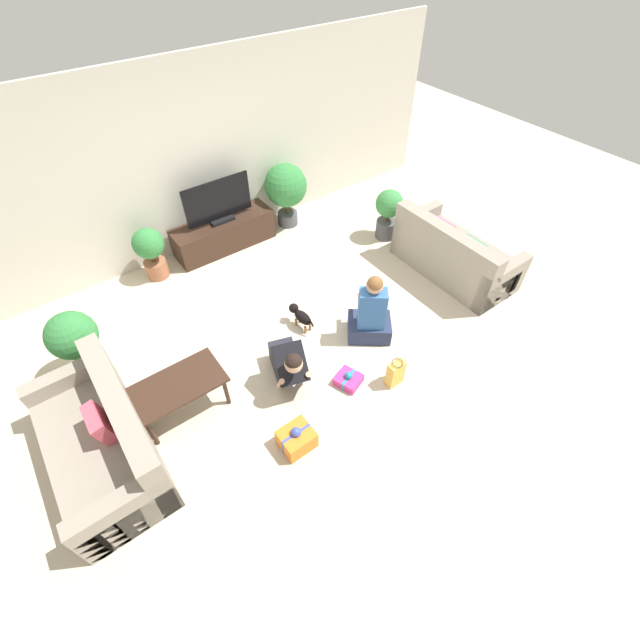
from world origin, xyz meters
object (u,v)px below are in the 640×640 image
coffee_table (178,387)px  gift_box_b (297,439)px  tv (218,204)px  sofa_right (453,255)px  tv_console (224,234)px  potted_plant_corner_left (73,338)px  gift_bag_a (395,373)px  sofa_left (104,442)px  potted_plant_back_right (286,188)px  person_sitting (371,315)px  gift_box_a (348,379)px  potted_plant_back_left (150,250)px  dog (300,315)px  potted_plant_corner_right (388,211)px  person_kneeling (288,363)px

coffee_table → gift_box_b: bearing=-55.4°
coffee_table → tv: size_ratio=0.92×
sofa_right → tv_console: size_ratio=1.12×
tv → potted_plant_corner_left: 2.70m
tv_console → gift_bag_a: size_ratio=4.18×
sofa_left → tv: (2.54, 2.46, 0.45)m
potted_plant_back_right → person_sitting: potted_plant_back_right is taller
tv_console → potted_plant_corner_left: bearing=-152.4°
gift_box_a → sofa_right: bearing=15.1°
sofa_left → potted_plant_back_left: 2.80m
potted_plant_back_right → gift_bag_a: size_ratio=2.77×
dog → gift_bag_a: (0.35, -1.36, -0.01)m
coffee_table → gift_bag_a: bearing=-27.7°
tv_console → person_sitting: person_sitting is taller
dog → tv: bearing=-97.0°
sofa_left → gift_box_a: 2.55m
person_sitting → dog: bearing=-9.6°
gift_bag_a → potted_plant_corner_right: bearing=49.5°
potted_plant_back_right → potted_plant_corner_left: bearing=-161.2°
sofa_right → person_sitting: (-1.76, -0.24, 0.06)m
coffee_table → tv: bearing=53.8°
sofa_left → gift_box_a: size_ratio=5.07×
sofa_right → coffee_table: size_ratio=1.83×
sofa_right → potted_plant_corner_left: bearing=75.3°
tv → potted_plant_corner_right: (2.17, -1.27, -0.29)m
tv → tv_console: bearing=0.0°
potted_plant_corner_left → gift_box_b: bearing=-57.4°
potted_plant_corner_right → potted_plant_back_left: potted_plant_corner_right is taller
sofa_right → tv: tv is taller
dog → gift_box_b: 1.66m
gift_bag_a → coffee_table: bearing=152.3°
tv_console → potted_plant_back_left: bearing=-177.4°
tv → gift_box_a: 3.21m
gift_bag_a → tv_console: bearing=95.3°
potted_plant_corner_right → gift_box_a: (-2.27, -1.86, -0.40)m
tv → potted_plant_back_right: size_ratio=1.00×
sofa_left → potted_plant_back_right: (3.66, 2.41, 0.35)m
person_kneeling → gift_bag_a: size_ratio=2.13×
sofa_left → tv: bearing=134.1°
sofa_right → coffee_table: 4.05m
person_kneeling → person_sitting: (1.18, -0.01, 0.04)m
potted_plant_back_left → gift_box_a: bearing=-71.7°
potted_plant_corner_right → sofa_right: bearing=-83.0°
coffee_table → potted_plant_corner_right: bearing=15.6°
tv → person_kneeling: size_ratio=1.30×
potted_plant_corner_left → dog: (2.36, -0.84, -0.41)m
sofa_right → coffee_table: bearing=88.3°
person_sitting → gift_box_a: size_ratio=2.90×
person_sitting → dog: 0.89m
sofa_left → sofa_right: same height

